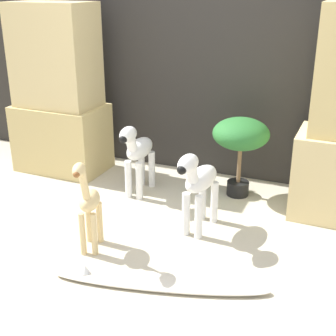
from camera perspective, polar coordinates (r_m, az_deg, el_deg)
ground_plane at (r=2.84m, az=-6.21°, el=-11.85°), size 14.00×14.00×0.00m
wall_back at (r=3.92m, az=5.26°, el=14.86°), size 6.40×0.08×2.20m
rock_pillar_left at (r=4.13m, az=-13.19°, el=8.59°), size 0.76×0.48×1.42m
zebra_right at (r=3.04m, az=3.71°, el=-1.80°), size 0.19×0.50×0.59m
zebra_left at (r=3.59m, az=-3.75°, el=1.98°), size 0.17×0.50×0.59m
giraffe_figurine at (r=2.86m, az=-9.68°, el=-4.25°), size 0.20×0.36×0.64m
potted_palm_front at (r=3.57m, az=8.86°, el=3.66°), size 0.43×0.43×0.62m
surfboard at (r=2.66m, az=-1.17°, el=-13.67°), size 1.22×0.48×0.09m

